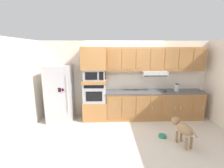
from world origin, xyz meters
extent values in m
plane|color=beige|center=(0.00, 0.00, 0.00)|extent=(9.60, 9.60, 0.00)
cube|color=silver|center=(0.00, 1.11, 1.25)|extent=(6.20, 0.12, 2.50)
cube|color=silver|center=(-2.80, 0.00, 1.25)|extent=(0.12, 7.10, 2.50)
cube|color=#ADADB2|center=(-2.05, 0.68, 0.88)|extent=(0.76, 0.70, 1.76)
cylinder|color=silver|center=(-1.72, 0.31, 0.98)|extent=(0.02, 0.02, 1.10)
cube|color=pink|center=(-1.84, 0.33, 1.09)|extent=(0.08, 0.01, 0.08)
cube|color=black|center=(-1.95, 0.33, 1.09)|extent=(0.09, 0.01, 0.12)
cube|color=pink|center=(-1.88, 0.33, 1.06)|extent=(0.11, 0.01, 0.14)
cube|color=white|center=(-1.88, 0.33, 0.46)|extent=(0.06, 0.01, 0.13)
cube|color=#A8703D|center=(-0.97, 0.75, 0.30)|extent=(0.74, 0.62, 0.60)
cube|color=#A8AAAF|center=(-0.97, 0.75, 0.90)|extent=(0.70, 0.58, 0.60)
cube|color=black|center=(-0.97, 0.45, 0.84)|extent=(0.49, 0.01, 0.30)
cube|color=black|center=(-0.97, 0.45, 1.14)|extent=(0.59, 0.01, 0.09)
cylinder|color=#A8AAAF|center=(-0.97, 0.43, 1.03)|extent=(0.56, 0.02, 0.02)
cube|color=#A8703D|center=(-0.97, 0.75, 1.25)|extent=(0.74, 0.62, 0.10)
cube|color=#A8AAAF|center=(-0.97, 0.75, 1.46)|extent=(0.64, 0.53, 0.32)
cube|color=black|center=(-1.04, 0.48, 1.46)|extent=(0.35, 0.01, 0.22)
cube|color=black|center=(-0.74, 0.48, 1.46)|extent=(0.13, 0.01, 0.24)
cube|color=#A8703D|center=(-0.97, 0.75, 1.96)|extent=(0.74, 0.62, 0.68)
cube|color=#A8703D|center=(0.95, 0.75, 0.44)|extent=(3.10, 0.60, 0.88)
cube|color=#9A6738|center=(-0.38, 0.44, 0.46)|extent=(0.37, 0.01, 0.70)
cylinder|color=#BCBCC1|center=(-0.24, 0.43, 0.46)|extent=(0.01, 0.01, 0.12)
cube|color=#9A6738|center=(0.06, 0.44, 0.46)|extent=(0.37, 0.01, 0.70)
cylinder|color=#BCBCC1|center=(-0.07, 0.43, 0.46)|extent=(0.01, 0.01, 0.12)
cube|color=#9A6738|center=(0.51, 0.44, 0.46)|extent=(0.37, 0.01, 0.70)
cylinder|color=#BCBCC1|center=(0.64, 0.43, 0.46)|extent=(0.01, 0.01, 0.12)
cube|color=#9A6738|center=(0.95, 0.44, 0.46)|extent=(0.37, 0.01, 0.70)
cylinder|color=#BCBCC1|center=(0.82, 0.43, 0.46)|extent=(0.01, 0.01, 0.12)
cube|color=#9A6738|center=(1.39, 0.44, 0.46)|extent=(0.37, 0.01, 0.70)
cylinder|color=#BCBCC1|center=(1.53, 0.43, 0.46)|extent=(0.01, 0.01, 0.12)
cube|color=#9A6738|center=(1.84, 0.44, 0.46)|extent=(0.37, 0.01, 0.70)
cylinder|color=#BCBCC1|center=(1.70, 0.43, 0.46)|extent=(0.01, 0.01, 0.12)
cube|color=#9A6738|center=(2.28, 0.44, 0.46)|extent=(0.37, 0.01, 0.70)
cylinder|color=#BCBCC1|center=(2.41, 0.43, 0.46)|extent=(0.01, 0.01, 0.12)
cube|color=#4C4C51|center=(0.95, 0.75, 0.90)|extent=(3.14, 0.64, 0.04)
cube|color=white|center=(0.95, 1.04, 1.17)|extent=(3.14, 0.02, 0.50)
cube|color=#A8703D|center=(0.95, 0.88, 1.93)|extent=(3.10, 0.34, 0.74)
cube|color=#A8AAAF|center=(0.91, 0.81, 1.49)|extent=(0.76, 0.48, 0.14)
cube|color=black|center=(0.91, 0.59, 1.43)|extent=(0.72, 0.04, 0.02)
cube|color=#9A6738|center=(-0.38, 0.70, 1.93)|extent=(0.37, 0.01, 0.63)
cube|color=#9A6738|center=(0.06, 0.70, 1.93)|extent=(0.37, 0.01, 0.63)
cube|color=#9A6738|center=(0.51, 0.70, 1.93)|extent=(0.37, 0.01, 0.63)
cube|color=#9A6738|center=(0.95, 0.70, 1.93)|extent=(0.37, 0.01, 0.63)
cube|color=#9A6738|center=(1.39, 0.70, 1.93)|extent=(0.37, 0.01, 0.63)
cube|color=#9A6738|center=(1.84, 0.70, 1.93)|extent=(0.37, 0.01, 0.63)
cube|color=#9A6738|center=(2.28, 0.70, 1.93)|extent=(0.37, 0.01, 0.63)
cylinder|color=black|center=(1.26, 0.67, 0.93)|extent=(0.10, 0.07, 0.03)
cylinder|color=silver|center=(1.31, 0.77, 0.93)|extent=(0.11, 0.06, 0.01)
cylinder|color=#A8AAAF|center=(1.64, 0.70, 1.03)|extent=(0.17, 0.17, 0.22)
cylinder|color=black|center=(1.64, 0.70, 1.15)|extent=(0.10, 0.10, 0.02)
ellipsoid|color=#997551|center=(1.22, -0.84, 0.41)|extent=(0.38, 0.51, 0.26)
sphere|color=#997551|center=(1.13, -0.53, 0.48)|extent=(0.20, 0.20, 0.20)
ellipsoid|color=brown|center=(1.10, -0.43, 0.46)|extent=(0.11, 0.13, 0.07)
cone|color=#997551|center=(1.07, -0.56, 0.57)|extent=(0.06, 0.06, 0.06)
cone|color=#997551|center=(1.20, -0.52, 0.57)|extent=(0.06, 0.06, 0.06)
cylinder|color=#997551|center=(1.31, -1.12, 0.44)|extent=(0.08, 0.15, 0.12)
cylinder|color=#997551|center=(1.11, -0.70, 0.14)|extent=(0.06, 0.06, 0.28)
cylinder|color=#997551|center=(1.24, -0.66, 0.14)|extent=(0.06, 0.06, 0.28)
cylinder|color=#997551|center=(1.20, -1.01, 0.14)|extent=(0.06, 0.06, 0.28)
cylinder|color=#997551|center=(1.34, -0.97, 0.14)|extent=(0.06, 0.06, 0.28)
cylinder|color=#267F66|center=(0.85, -0.46, 0.03)|extent=(0.20, 0.20, 0.06)
cylinder|color=brown|center=(0.85, -0.46, 0.04)|extent=(0.15, 0.15, 0.03)
camera|label=1|loc=(-0.58, -4.20, 2.24)|focal=25.78mm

